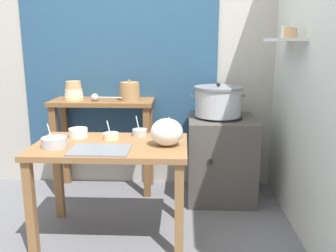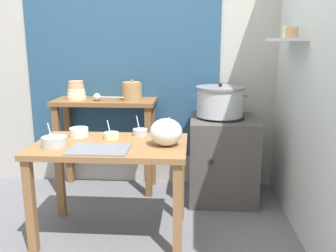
{
  "view_description": "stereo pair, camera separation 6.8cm",
  "coord_description": "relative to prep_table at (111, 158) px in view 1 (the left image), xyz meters",
  "views": [
    {
      "loc": [
        0.48,
        -2.52,
        1.44
      ],
      "look_at": [
        0.36,
        0.11,
        0.82
      ],
      "focal_mm": 38.81,
      "sensor_mm": 36.0,
      "label": 1
    },
    {
      "loc": [
        0.55,
        -2.52,
        1.44
      ],
      "look_at": [
        0.36,
        0.11,
        0.82
      ],
      "focal_mm": 38.81,
      "sensor_mm": 36.0,
      "label": 2
    }
  ],
  "objects": [
    {
      "name": "wall_back",
      "position": [
        0.13,
        1.13,
        0.69
      ],
      "size": [
        4.4,
        0.12,
        2.6
      ],
      "color": "#B2ADA3",
      "rests_on": "ground"
    },
    {
      "name": "steamer_pot",
      "position": [
        0.83,
        0.76,
        0.3
      ],
      "size": [
        0.48,
        0.44,
        0.3
      ],
      "color": "#B7BABF",
      "rests_on": "stove_block"
    },
    {
      "name": "serving_tray",
      "position": [
        -0.04,
        -0.17,
        0.12
      ],
      "size": [
        0.4,
        0.28,
        0.01
      ],
      "primitive_type": "cube",
      "color": "slate",
      "rests_on": "prep_table"
    },
    {
      "name": "prep_bowl_1",
      "position": [
        -0.28,
        0.17,
        0.15
      ],
      "size": [
        0.14,
        0.14,
        0.07
      ],
      "color": "silver",
      "rests_on": "prep_table"
    },
    {
      "name": "prep_table",
      "position": [
        0.0,
        0.0,
        0.0
      ],
      "size": [
        1.1,
        0.66,
        0.72
      ],
      "color": "olive",
      "rests_on": "ground"
    },
    {
      "name": "clay_pot",
      "position": [
        0.02,
        0.87,
        0.37
      ],
      "size": [
        0.19,
        0.19,
        0.19
      ],
      "color": "#A37A4C",
      "rests_on": "back_shelf_table"
    },
    {
      "name": "prep_bowl_4",
      "position": [
        0.18,
        0.24,
        0.14
      ],
      "size": [
        0.11,
        0.11,
        0.16
      ],
      "color": "#B7BABF",
      "rests_on": "prep_table"
    },
    {
      "name": "ground_plane",
      "position": [
        0.04,
        0.04,
        -0.61
      ],
      "size": [
        9.0,
        9.0,
        0.0
      ],
      "primitive_type": "plane",
      "color": "slate"
    },
    {
      "name": "plastic_bag",
      "position": [
        0.41,
        -0.03,
        0.21
      ],
      "size": [
        0.23,
        0.2,
        0.2
      ],
      "primitive_type": "ellipsoid",
      "color": "silver",
      "rests_on": "prep_table"
    },
    {
      "name": "ladle",
      "position": [
        -0.28,
        0.79,
        0.33
      ],
      "size": [
        0.29,
        0.07,
        0.07
      ],
      "color": "#B7BABF",
      "rests_on": "back_shelf_table"
    },
    {
      "name": "stove_block",
      "position": [
        0.87,
        0.74,
        -0.23
      ],
      "size": [
        0.6,
        0.61,
        0.78
      ],
      "color": "#4C4742",
      "rests_on": "ground"
    },
    {
      "name": "prep_bowl_0",
      "position": [
        -0.02,
        0.13,
        0.14
      ],
      "size": [
        0.12,
        0.12,
        0.14
      ],
      "color": "beige",
      "rests_on": "prep_table"
    },
    {
      "name": "wall_right",
      "position": [
        1.44,
        0.24,
        0.69
      ],
      "size": [
        0.3,
        3.2,
        2.6
      ],
      "color": "silver",
      "rests_on": "ground"
    },
    {
      "name": "back_shelf_table",
      "position": [
        -0.24,
        0.87,
        0.07
      ],
      "size": [
        0.96,
        0.4,
        0.9
      ],
      "color": "brown",
      "rests_on": "ground"
    },
    {
      "name": "prep_bowl_3",
      "position": [
        -0.37,
        -0.1,
        0.15
      ],
      "size": [
        0.17,
        0.17,
        0.17
      ],
      "color": "#B7BABF",
      "rests_on": "prep_table"
    },
    {
      "name": "bowl_stack_enamel",
      "position": [
        -0.51,
        0.86,
        0.37
      ],
      "size": [
        0.18,
        0.18,
        0.18
      ],
      "color": "#E5C684",
      "rests_on": "back_shelf_table"
    },
    {
      "name": "prep_bowl_2",
      "position": [
        0.45,
        0.16,
        0.14
      ],
      "size": [
        0.13,
        0.13,
        0.16
      ],
      "color": "#B7BABF",
      "rests_on": "prep_table"
    }
  ]
}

